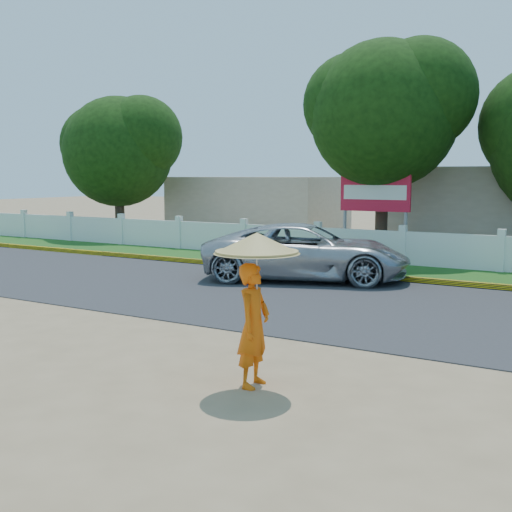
{
  "coord_description": "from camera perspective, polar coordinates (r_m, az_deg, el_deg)",
  "views": [
    {
      "loc": [
        6.42,
        -8.77,
        2.88
      ],
      "look_at": [
        0.0,
        2.0,
        1.3
      ],
      "focal_mm": 45.0,
      "sensor_mm": 36.0,
      "label": 1
    }
  ],
  "objects": [
    {
      "name": "grass_verge",
      "position": [
        19.81,
        11.56,
        -1.28
      ],
      "size": [
        60.0,
        3.5,
        0.03
      ],
      "primitive_type": "cube",
      "color": "#2D601E",
      "rests_on": "ground"
    },
    {
      "name": "vehicle",
      "position": [
        17.74,
        4.49,
        0.37
      ],
      "size": [
        6.18,
        4.41,
        1.56
      ],
      "primitive_type": "imported",
      "rotation": [
        0.0,
        0.0,
        1.93
      ],
      "color": "#ACAFB4",
      "rests_on": "ground"
    },
    {
      "name": "monk_with_parasol",
      "position": [
        8.66,
        -0.08,
        -2.77
      ],
      "size": [
        1.17,
        1.17,
        2.12
      ],
      "color": "#DD5A0B",
      "rests_on": "ground"
    },
    {
      "name": "billboard",
      "position": [
        22.47,
        10.53,
        5.18
      ],
      "size": [
        2.5,
        0.13,
        2.95
      ],
      "color": "gray",
      "rests_on": "ground"
    },
    {
      "name": "building_far",
      "position": [
        32.29,
        0.2,
        4.56
      ],
      "size": [
        8.0,
        5.0,
        2.8
      ],
      "primitive_type": "cube",
      "color": "#B7AD99",
      "rests_on": "ground"
    },
    {
      "name": "fence",
      "position": [
        21.1,
        12.9,
        0.67
      ],
      "size": [
        40.0,
        0.1,
        1.1
      ],
      "primitive_type": "cube",
      "color": "silver",
      "rests_on": "ground"
    },
    {
      "name": "curb",
      "position": [
        18.22,
        9.79,
        -1.76
      ],
      "size": [
        40.0,
        0.18,
        0.16
      ],
      "primitive_type": "cube",
      "color": "yellow",
      "rests_on": "ground"
    },
    {
      "name": "ground",
      "position": [
        11.24,
        -5.27,
        -7.69
      ],
      "size": [
        120.0,
        120.0,
        0.0
      ],
      "primitive_type": "plane",
      "color": "#9E8460",
      "rests_on": "ground"
    },
    {
      "name": "road",
      "position": [
        15.02,
        4.9,
        -3.86
      ],
      "size": [
        60.0,
        7.0,
        0.02
      ],
      "primitive_type": "cube",
      "color": "#38383A",
      "rests_on": "ground"
    }
  ]
}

